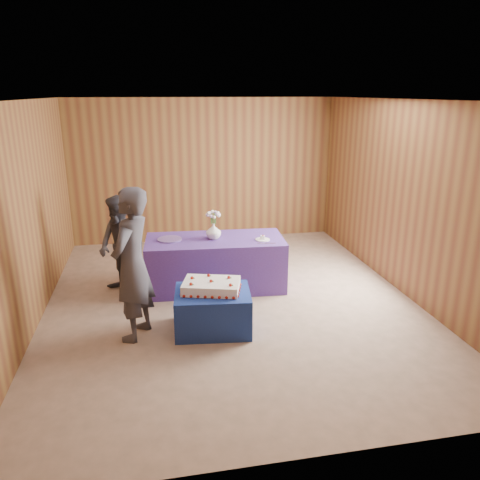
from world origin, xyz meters
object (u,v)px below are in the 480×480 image
object	(u,v)px
cake_table	(213,311)
vase	(213,231)
sheet_cake	(211,286)
serving_table	(215,263)
guest_left	(132,265)
guest_right	(121,246)

from	to	relation	value
cake_table	vase	world-z (taller)	vase
sheet_cake	serving_table	bearing A→B (deg)	95.75
cake_table	guest_left	bearing A→B (deg)	-175.00
sheet_cake	guest_left	distance (m)	0.97
serving_table	vase	xyz separation A→B (m)	(-0.02, 0.01, 0.49)
guest_right	cake_table	bearing A→B (deg)	2.49
vase	cake_table	bearing A→B (deg)	-98.67
serving_table	guest_right	world-z (taller)	guest_right
cake_table	guest_right	world-z (taller)	guest_right
sheet_cake	vase	xyz separation A→B (m)	(0.21, 1.28, 0.30)
serving_table	sheet_cake	size ratio (longest dim) A/B	2.51
cake_table	sheet_cake	bearing A→B (deg)	108.58
cake_table	serving_table	size ratio (longest dim) A/B	0.45
serving_table	sheet_cake	world-z (taller)	serving_table
cake_table	sheet_cake	xyz separation A→B (m)	(-0.01, 0.04, 0.31)
vase	guest_right	distance (m)	1.32
cake_table	guest_left	world-z (taller)	guest_left
sheet_cake	guest_right	bearing A→B (deg)	146.87
guest_left	serving_table	bearing A→B (deg)	163.57
guest_right	guest_left	bearing A→B (deg)	-29.10
vase	guest_right	world-z (taller)	guest_right
serving_table	guest_left	bearing A→B (deg)	-127.42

